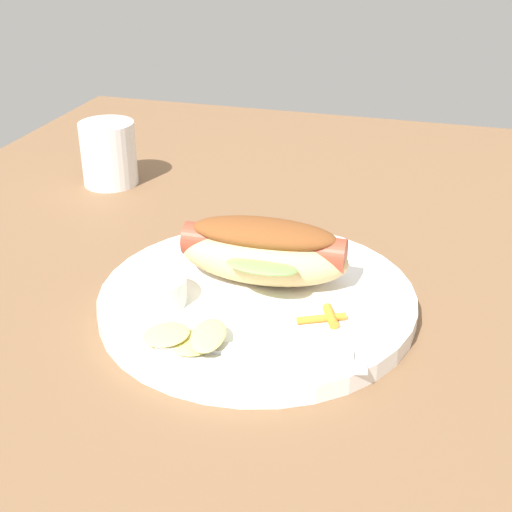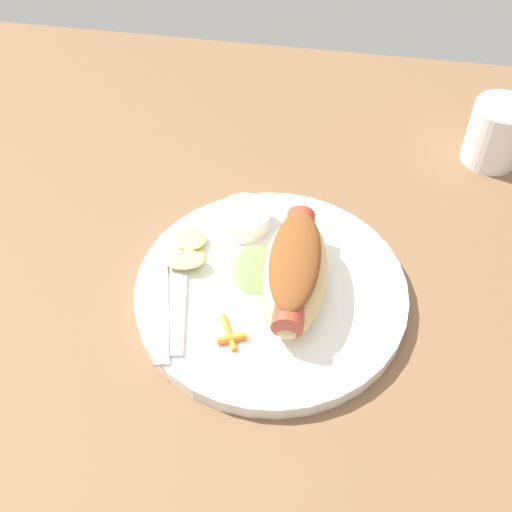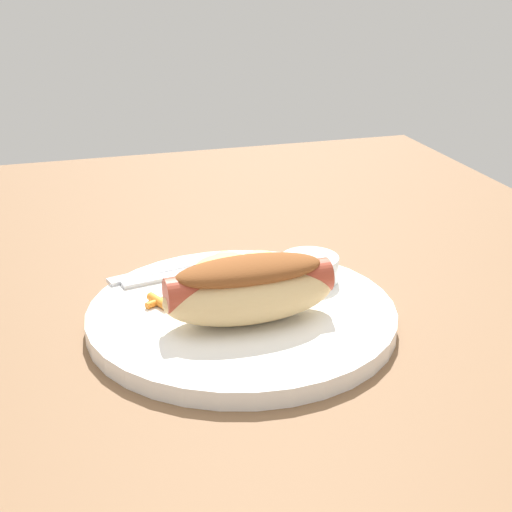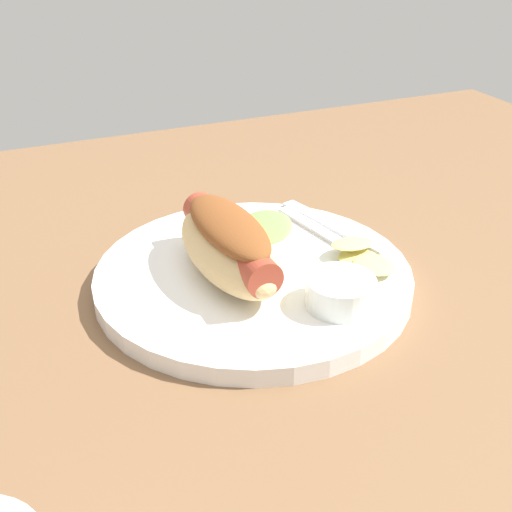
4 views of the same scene
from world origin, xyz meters
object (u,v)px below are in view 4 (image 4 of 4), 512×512
at_px(knife, 333,226).
at_px(carrot_garnish, 254,227).
at_px(plate, 256,276).
at_px(fork, 327,236).
at_px(chips_pile, 362,256).
at_px(sauce_ramekin, 340,292).
at_px(hot_dog, 230,243).

distance_m(knife, carrot_garnish, 0.08).
distance_m(plate, fork, 0.09).
bearing_deg(chips_pile, plate, -17.78).
distance_m(fork, knife, 0.02).
relative_size(plate, carrot_garnish, 7.04).
height_order(fork, knife, same).
height_order(knife, carrot_garnish, carrot_garnish).
xyz_separation_m(knife, carrot_garnish, (0.07, -0.02, 0.00)).
xyz_separation_m(sauce_ramekin, fork, (-0.05, -0.10, -0.01)).
bearing_deg(knife, carrot_garnish, -123.77).
xyz_separation_m(plate, fork, (-0.08, -0.03, 0.01)).
bearing_deg(plate, knife, -157.38).
bearing_deg(carrot_garnish, hot_dog, 52.78).
height_order(plate, knife, knife).
bearing_deg(fork, knife, 125.18).
bearing_deg(knife, hot_dog, -86.36).
relative_size(sauce_ramekin, carrot_garnish, 1.43).
height_order(plate, chips_pile, chips_pile).
xyz_separation_m(plate, chips_pile, (-0.09, 0.03, 0.01)).
bearing_deg(sauce_ramekin, plate, -64.32).
distance_m(hot_dog, fork, 0.11).
relative_size(hot_dog, fork, 1.02).
bearing_deg(knife, chips_pile, -23.86).
distance_m(plate, knife, 0.11).
bearing_deg(plate, chips_pile, 162.22).
relative_size(sauce_ramekin, knife, 0.41).
xyz_separation_m(hot_dog, fork, (-0.11, -0.03, -0.03)).
distance_m(sauce_ramekin, carrot_garnish, 0.14).
distance_m(fork, carrot_garnish, 0.07).
height_order(hot_dog, chips_pile, hot_dog).
height_order(plate, hot_dog, hot_dog).
bearing_deg(fork, sauce_ramekin, -34.58).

